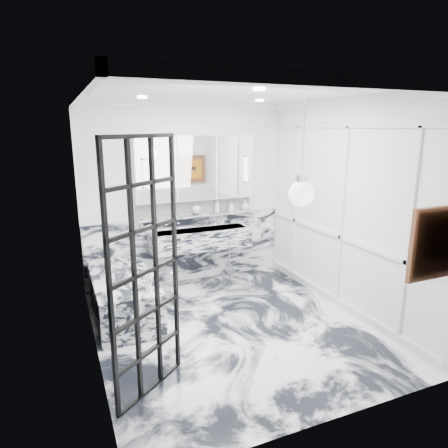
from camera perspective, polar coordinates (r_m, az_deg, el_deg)
name	(u,v)px	position (r m, az deg, el deg)	size (l,w,h in m)	color
floor	(232,328)	(5.14, 1.13, -14.60)	(3.60, 3.60, 0.00)	white
ceiling	(233,92)	(4.54, 1.31, 18.31)	(3.60, 3.60, 0.00)	white
wall_back	(186,195)	(6.29, -5.51, 4.18)	(3.60, 3.60, 0.00)	white
wall_front	(329,267)	(3.15, 14.80, -6.00)	(3.60, 3.60, 0.00)	white
wall_left	(88,232)	(4.26, -18.83, -1.12)	(3.60, 3.60, 0.00)	white
wall_right	(343,208)	(5.48, 16.69, 2.23)	(3.60, 3.60, 0.00)	white
marble_clad_back	(187,249)	(6.47, -5.27, -3.51)	(3.18, 0.05, 1.05)	white
marble_clad_left	(90,238)	(4.28, -18.57, -1.88)	(0.02, 3.56, 2.68)	white
panel_molding	(342,215)	(5.48, 16.46, 1.19)	(0.03, 3.40, 2.30)	white
soap_bottle_a	(217,206)	(6.41, -1.00, 2.54)	(0.08, 0.08, 0.21)	#8C5919
soap_bottle_b	(231,206)	(6.51, 1.02, 2.56)	(0.08, 0.08, 0.17)	#4C4C51
soap_bottle_c	(245,205)	(6.62, 3.06, 2.70)	(0.13, 0.13, 0.17)	silver
face_pot	(197,210)	(6.30, -3.95, 2.04)	(0.14, 0.14, 0.14)	white
amber_bottle	(219,209)	(6.44, -0.67, 2.10)	(0.04, 0.04, 0.10)	#8C5919
flower_vase	(149,287)	(4.81, -10.73, -8.85)	(0.08, 0.08, 0.12)	silver
crittall_door	(146,272)	(3.63, -11.13, -6.76)	(0.88, 0.04, 2.36)	black
artwork	(439,243)	(3.99, 28.32, -2.37)	(0.56, 0.05, 0.56)	orange
pendant_light	(301,194)	(3.58, 10.97, 4.22)	(0.22, 0.22, 0.22)	white
trough_sink	(200,239)	(6.26, -3.38, -2.12)	(1.60, 0.45, 0.30)	silver
ledge	(197,216)	(6.33, -3.93, 1.22)	(1.90, 0.14, 0.04)	silver
subway_tile	(195,206)	(6.36, -4.13, 2.52)	(1.90, 0.03, 0.23)	white
mirror_cabinet	(196,168)	(6.21, -4.06, 8.00)	(1.90, 0.16, 1.00)	white
sconce_left	(144,174)	(5.91, -11.34, 7.08)	(0.07, 0.07, 0.40)	white
sconce_right	(246,169)	(6.44, 3.20, 7.85)	(0.07, 0.07, 0.40)	white
bathtub	(123,295)	(5.51, -14.21, -9.84)	(0.75, 1.65, 0.55)	silver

